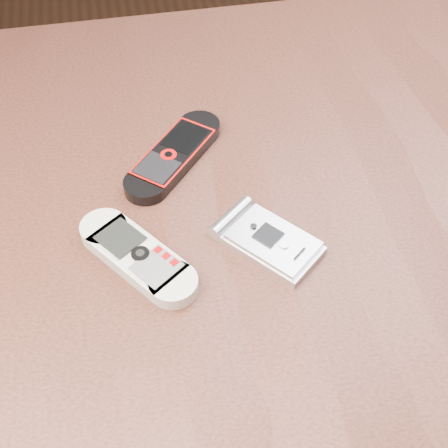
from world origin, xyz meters
The scene contains 4 objects.
table centered at (0.00, 0.00, 0.64)m, with size 1.20×0.80×0.75m.
nokia_white centered at (-0.08, -0.02, 0.76)m, with size 0.04×0.14×0.02m, color silver.
nokia_black_red centered at (-0.03, 0.11, 0.76)m, with size 0.05×0.15×0.01m, color black.
motorola_razr centered at (0.04, -0.03, 0.76)m, with size 0.05×0.10×0.02m, color silver.
Camera 1 is at (-0.07, -0.38, 1.20)m, focal length 50.00 mm.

